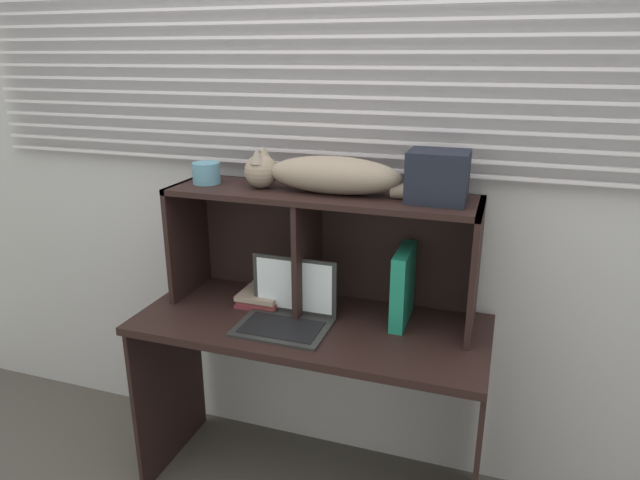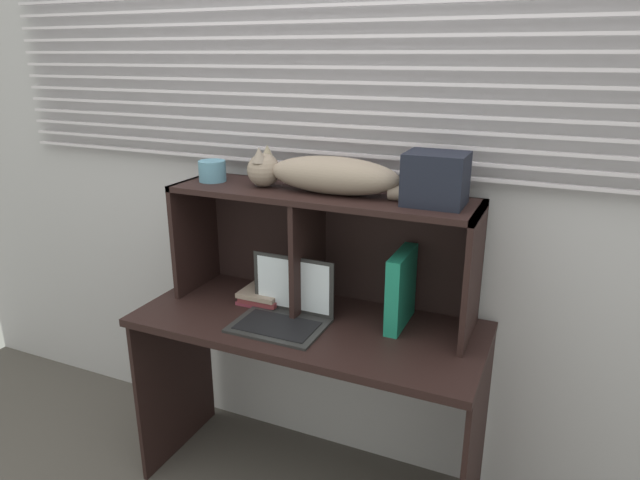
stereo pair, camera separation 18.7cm
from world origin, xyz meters
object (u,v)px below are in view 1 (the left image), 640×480
cat (326,175)px  small_basket (206,173)px  laptop (287,312)px  storage_box (438,177)px  book_stack (265,295)px  binder_upright (403,286)px

cat → small_basket: size_ratio=7.60×
cat → laptop: bearing=-121.6°
laptop → storage_box: size_ratio=1.66×
book_stack → storage_box: 0.84m
laptop → storage_box: 0.73m
storage_box → cat: bearing=180.0°
cat → laptop: 0.52m
cat → binder_upright: (0.30, 0.00, -0.39)m
laptop → cat: bearing=58.4°
binder_upright → small_basket: bearing=180.0°
cat → book_stack: (-0.26, 0.00, -0.51)m
small_basket → storage_box: 0.89m
book_stack → small_basket: 0.54m
laptop → small_basket: bearing=157.9°
laptop → book_stack: (-0.16, 0.16, -0.02)m
laptop → book_stack: size_ratio=1.45×
cat → book_stack: cat is taller
cat → storage_box: storage_box is taller
book_stack → storage_box: (0.65, -0.00, 0.53)m
small_basket → storage_box: bearing=0.0°
cat → storage_box: 0.40m
binder_upright → storage_box: storage_box is taller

